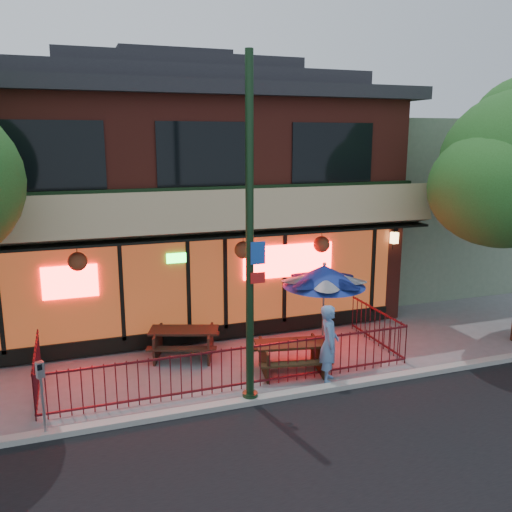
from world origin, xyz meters
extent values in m
plane|color=gray|center=(0.00, 0.00, 0.00)|extent=(80.00, 80.00, 0.00)
cube|color=#999993|center=(0.00, -0.50, 0.06)|extent=(80.00, 0.25, 0.12)
cube|color=maroon|center=(0.00, 7.20, 3.25)|extent=(12.00, 8.00, 6.50)
cube|color=#59230F|center=(0.00, 3.18, 1.65)|extent=(11.00, 0.06, 2.60)
cube|color=#FF0C0C|center=(2.30, 3.10, 2.10)|extent=(2.60, 0.04, 0.90)
cube|color=#FF0C0C|center=(-3.40, 3.10, 2.00)|extent=(1.30, 0.04, 0.80)
cube|color=tan|center=(0.00, 2.70, 3.55)|extent=(12.20, 1.33, 1.26)
cube|color=black|center=(-3.60, 3.18, 5.00)|extent=(2.40, 0.06, 1.60)
cube|color=black|center=(0.00, 3.18, 5.00)|extent=(2.40, 0.06, 1.60)
cube|color=black|center=(3.60, 3.18, 5.00)|extent=(2.40, 0.06, 1.60)
cube|color=black|center=(0.00, 3.15, 0.25)|extent=(11.00, 0.12, 0.40)
cube|color=#FFC672|center=(5.60, 3.02, 2.55)|extent=(0.18, 0.18, 0.32)
cube|color=gray|center=(9.00, 7.70, 3.00)|extent=(6.00, 7.00, 6.00)
cube|color=#4B1017|center=(0.00, 0.20, 0.95)|extent=(8.40, 0.04, 0.04)
cube|color=#4B1017|center=(0.00, 0.20, 0.12)|extent=(8.40, 0.04, 0.04)
cube|color=#4B1017|center=(-4.20, 1.50, 0.95)|extent=(0.04, 2.60, 0.04)
cube|color=#4B1017|center=(4.20, 1.50, 0.95)|extent=(0.04, 2.60, 0.04)
cylinder|color=#4B1017|center=(0.00, 0.20, 0.50)|extent=(0.02, 0.02, 1.00)
cylinder|color=black|center=(0.00, -0.40, 3.50)|extent=(0.16, 0.16, 7.00)
cylinder|color=black|center=(0.00, -0.40, 0.10)|extent=(0.32, 0.32, 0.20)
cube|color=#194CB2|center=(0.12, -0.55, 3.20)|extent=(0.30, 0.02, 0.45)
cube|color=red|center=(0.12, -0.55, 2.70)|extent=(0.30, 0.02, 0.22)
cube|color=#381D14|center=(-1.42, 2.62, 0.35)|extent=(0.45, 1.17, 0.70)
cube|color=#381D14|center=(-0.18, 2.18, 0.35)|extent=(0.45, 1.17, 0.70)
cube|color=#381D14|center=(-0.80, 2.40, 0.70)|extent=(1.83, 1.22, 0.06)
cube|color=#381D14|center=(-0.97, 1.91, 0.41)|extent=(1.68, 0.80, 0.05)
cube|color=#381D14|center=(-0.63, 2.89, 0.41)|extent=(1.68, 0.80, 0.05)
cube|color=#312111|center=(0.76, 0.82, 0.35)|extent=(0.28, 1.20, 0.69)
cube|color=#312111|center=(2.04, 0.58, 0.35)|extent=(0.28, 1.20, 0.69)
cube|color=#312111|center=(1.40, 0.70, 0.69)|extent=(1.78, 1.00, 0.06)
cube|color=#312111|center=(1.30, 0.20, 0.41)|extent=(1.70, 0.57, 0.05)
cube|color=#312111|center=(1.49, 1.20, 0.41)|extent=(1.70, 0.57, 0.05)
cylinder|color=gray|center=(2.61, 1.52, 1.09)|extent=(0.05, 0.05, 2.18)
cone|color=navy|center=(2.61, 1.52, 2.03)|extent=(2.08, 2.08, 0.54)
sphere|color=gray|center=(2.61, 1.52, 2.32)|extent=(0.10, 0.10, 0.10)
imported|color=#618BC2|center=(1.99, -0.06, 0.90)|extent=(0.66, 0.77, 1.79)
cylinder|color=#A1A4AA|center=(-4.00, -0.48, 0.60)|extent=(0.05, 0.05, 1.20)
cube|color=#A1A4AA|center=(-4.00, -0.48, 1.34)|extent=(0.16, 0.15, 0.31)
cube|color=black|center=(-4.00, -0.54, 1.40)|extent=(0.08, 0.04, 0.11)
camera|label=1|loc=(-3.32, -10.29, 5.40)|focal=38.00mm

